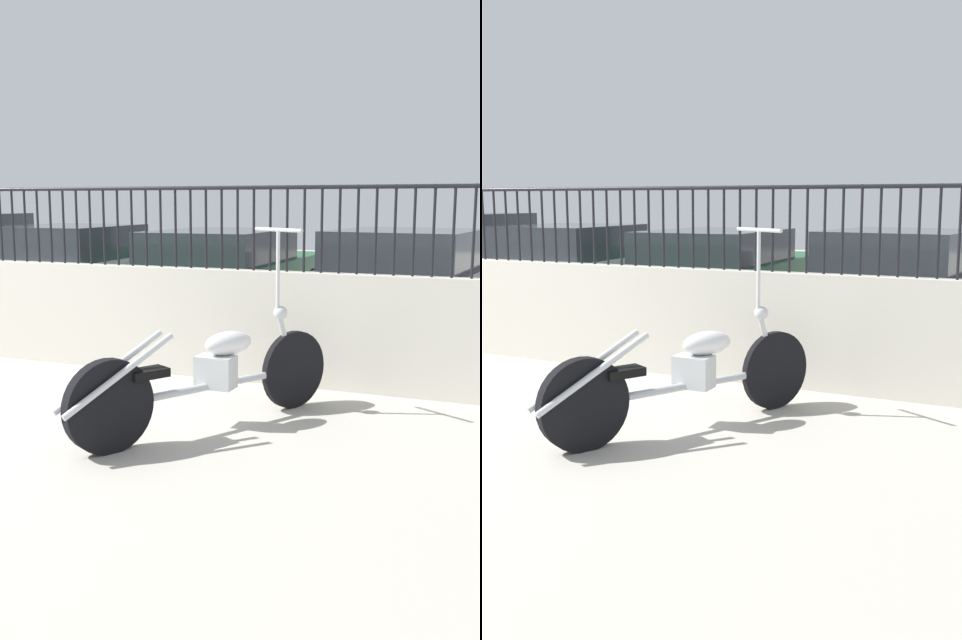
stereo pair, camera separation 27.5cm
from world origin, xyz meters
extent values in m
cube|color=beige|center=(0.00, 2.30, 0.52)|extent=(10.62, 0.18, 1.03)
cylinder|color=black|center=(-0.32, 2.30, 1.41)|extent=(0.02, 0.02, 0.76)
cylinder|color=black|center=(-0.16, 2.30, 1.41)|extent=(0.02, 0.02, 0.76)
cylinder|color=black|center=(0.00, 2.30, 1.41)|extent=(0.02, 0.02, 0.76)
cylinder|color=black|center=(0.16, 2.30, 1.41)|extent=(0.02, 0.02, 0.76)
cylinder|color=black|center=(0.32, 2.30, 1.41)|extent=(0.02, 0.02, 0.76)
cylinder|color=black|center=(0.48, 2.30, 1.41)|extent=(0.02, 0.02, 0.76)
cylinder|color=black|center=(0.63, 2.30, 1.41)|extent=(0.02, 0.02, 0.76)
cylinder|color=black|center=(0.79, 2.30, 1.41)|extent=(0.02, 0.02, 0.76)
cylinder|color=black|center=(0.95, 2.30, 1.41)|extent=(0.02, 0.02, 0.76)
cylinder|color=black|center=(1.11, 2.30, 1.41)|extent=(0.02, 0.02, 0.76)
cylinder|color=black|center=(1.27, 2.30, 1.41)|extent=(0.02, 0.02, 0.76)
cylinder|color=black|center=(1.43, 2.30, 1.41)|extent=(0.02, 0.02, 0.76)
cylinder|color=black|center=(1.58, 2.30, 1.41)|extent=(0.02, 0.02, 0.76)
cylinder|color=black|center=(1.74, 2.30, 1.41)|extent=(0.02, 0.02, 0.76)
cylinder|color=black|center=(1.90, 2.30, 1.41)|extent=(0.02, 0.02, 0.76)
cylinder|color=black|center=(2.06, 2.30, 1.41)|extent=(0.02, 0.02, 0.76)
cylinder|color=black|center=(2.22, 2.30, 1.41)|extent=(0.02, 0.02, 0.76)
cylinder|color=black|center=(2.38, 2.30, 1.41)|extent=(0.02, 0.02, 0.76)
cylinder|color=black|center=(2.54, 2.30, 1.41)|extent=(0.02, 0.02, 0.76)
cylinder|color=black|center=(2.69, 2.30, 1.41)|extent=(0.02, 0.02, 0.76)
cylinder|color=black|center=(2.85, 2.30, 1.41)|extent=(0.02, 0.02, 0.76)
cylinder|color=black|center=(3.01, 2.30, 1.41)|extent=(0.02, 0.02, 0.76)
cylinder|color=black|center=(3.17, 2.30, 1.41)|extent=(0.02, 0.02, 0.76)
cylinder|color=black|center=(3.33, 2.30, 1.41)|extent=(0.02, 0.02, 0.76)
cylinder|color=black|center=(3.49, 2.30, 1.41)|extent=(0.02, 0.02, 0.76)
cylinder|color=black|center=(3.64, 2.30, 1.41)|extent=(0.02, 0.02, 0.76)
cylinder|color=black|center=(3.80, 2.30, 1.41)|extent=(0.02, 0.02, 0.76)
cylinder|color=black|center=(3.96, 2.30, 1.41)|extent=(0.02, 0.02, 0.76)
cylinder|color=black|center=(4.12, 2.30, 1.41)|extent=(0.02, 0.02, 0.76)
cylinder|color=black|center=(4.28, 2.30, 1.41)|extent=(0.02, 0.02, 0.76)
cylinder|color=black|center=(4.44, 2.30, 1.41)|extent=(0.02, 0.02, 0.76)
cylinder|color=black|center=(4.60, 2.30, 1.41)|extent=(0.02, 0.02, 0.76)
cylinder|color=black|center=(0.00, 2.30, 1.78)|extent=(10.62, 0.04, 0.04)
cylinder|color=black|center=(3.31, 1.59, 0.31)|extent=(0.36, 0.58, 0.63)
cylinder|color=black|center=(2.50, 0.13, 0.31)|extent=(0.39, 0.61, 0.64)
cylinder|color=#B7BABF|center=(2.90, 0.86, 0.31)|extent=(0.80, 1.37, 0.06)
cube|color=silver|center=(2.93, 0.90, 0.41)|extent=(0.28, 0.18, 0.24)
ellipsoid|color=white|center=(2.99, 1.01, 0.61)|extent=(0.37, 0.45, 0.18)
cube|color=black|center=(2.64, 0.39, 0.49)|extent=(0.28, 0.32, 0.06)
cylinder|color=silver|center=(3.27, 1.51, 0.56)|extent=(0.15, 0.21, 0.51)
sphere|color=silver|center=(3.24, 1.46, 0.79)|extent=(0.11, 0.11, 0.11)
cylinder|color=silver|center=(3.22, 1.43, 1.13)|extent=(0.03, 0.03, 0.63)
cylinder|color=silver|center=(3.22, 1.43, 1.44)|extent=(0.47, 0.28, 0.03)
cylinder|color=silver|center=(2.58, 0.14, 0.53)|extent=(0.44, 0.75, 0.47)
cylinder|color=silver|center=(2.46, 0.21, 0.53)|extent=(0.44, 0.75, 0.47)
cylinder|color=black|center=(-2.96, 6.94, 0.32)|extent=(0.18, 0.65, 0.64)
cylinder|color=black|center=(-2.12, 6.39, 0.32)|extent=(0.15, 0.65, 0.64)
cylinder|color=black|center=(-0.46, 6.49, 0.32)|extent=(0.15, 0.65, 0.64)
cylinder|color=black|center=(-0.31, 3.91, 0.32)|extent=(0.15, 0.65, 0.64)
cube|color=silver|center=(-1.22, 5.15, 0.54)|extent=(2.01, 4.27, 0.60)
cube|color=#2D3338|center=(-1.20, 4.94, 1.08)|extent=(1.71, 2.09, 0.47)
cylinder|color=black|center=(0.25, 6.79, 0.32)|extent=(0.12, 0.64, 0.64)
cylinder|color=black|center=(1.88, 6.82, 0.32)|extent=(0.12, 0.64, 0.64)
cylinder|color=black|center=(0.30, 3.98, 0.32)|extent=(0.12, 0.64, 0.64)
cylinder|color=black|center=(1.93, 4.01, 0.32)|extent=(0.12, 0.64, 0.64)
cube|color=#1E5933|center=(1.09, 5.40, 0.54)|extent=(1.82, 4.56, 0.60)
cube|color=#2D3338|center=(1.10, 5.17, 1.05)|extent=(1.60, 2.20, 0.43)
cylinder|color=black|center=(2.92, 6.72, 0.32)|extent=(0.18, 0.65, 0.64)
cylinder|color=black|center=(2.64, 4.27, 0.32)|extent=(0.18, 0.65, 0.64)
cylinder|color=black|center=(4.32, 4.08, 0.32)|extent=(0.18, 0.65, 0.64)
cube|color=#38383D|center=(3.62, 5.40, 0.53)|extent=(2.24, 4.16, 0.59)
cube|color=#2D3338|center=(3.60, 5.20, 1.07)|extent=(1.83, 2.08, 0.48)
camera|label=1|loc=(5.00, -3.77, 1.65)|focal=40.00mm
camera|label=2|loc=(5.26, -3.66, 1.65)|focal=40.00mm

